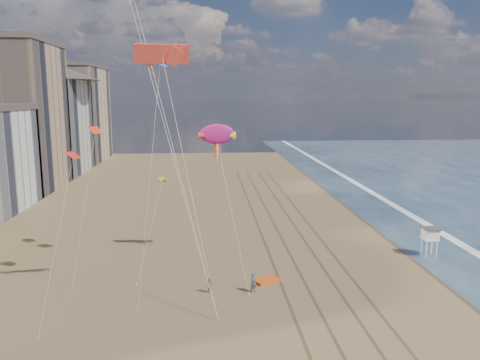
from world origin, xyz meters
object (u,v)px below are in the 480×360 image
object	(u,v)px
grounded_kite	(267,281)
kite_flyer_b	(210,286)
show_kite	(217,134)
kite_flyer_a	(254,283)
lifeguard_stand	(430,234)

from	to	relation	value
grounded_kite	kite_flyer_b	world-z (taller)	kite_flyer_b
show_kite	kite_flyer_a	distance (m)	16.54
grounded_kite	show_kite	world-z (taller)	show_kite
lifeguard_stand	kite_flyer_b	bearing A→B (deg)	-160.93
show_kite	kite_flyer_b	distance (m)	16.41
grounded_kite	kite_flyer_a	xyz separation A→B (m)	(-1.56, -2.37, 0.80)
lifeguard_stand	kite_flyer_a	world-z (taller)	lifeguard_stand
grounded_kite	lifeguard_stand	bearing A→B (deg)	-7.53
kite_flyer_b	kite_flyer_a	bearing A→B (deg)	19.38
kite_flyer_a	kite_flyer_b	bearing A→B (deg)	147.99
show_kite	kite_flyer_a	world-z (taller)	show_kite
lifeguard_stand	show_kite	bearing A→B (deg)	178.45
lifeguard_stand	show_kite	size ratio (longest dim) A/B	0.19
show_kite	kite_flyer_a	size ratio (longest dim) A/B	9.20
show_kite	grounded_kite	bearing A→B (deg)	-56.86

